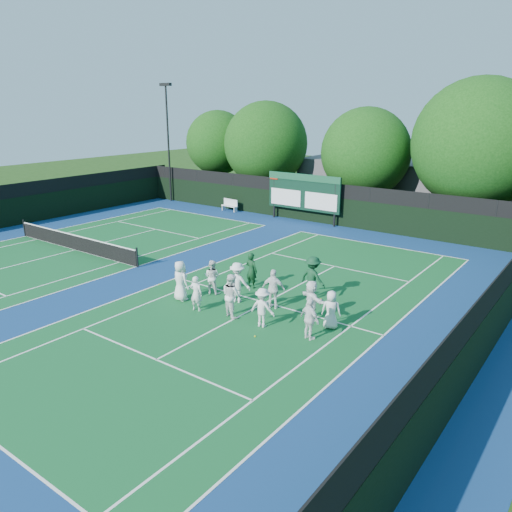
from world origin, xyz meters
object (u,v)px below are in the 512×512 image
Objects in this scene: tennis_net at (75,242)px; coach_left at (251,270)px; scoreboard at (303,193)px; bench at (230,205)px.

coach_left is (12.35, 1.17, 0.36)m from tennis_net.
scoreboard is 7.01m from bench.
bench is at bearing -178.20° from scoreboard.
scoreboard reaches higher than coach_left.
tennis_net is 7.07× the size of bench.
scoreboard is 16.26m from tennis_net.
tennis_net is 14.37m from bench.
bench is (-6.81, -0.21, -1.66)m from scoreboard.
bench is (0.18, 14.37, 0.04)m from tennis_net.
scoreboard is 3.50× the size of coach_left.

